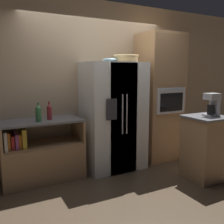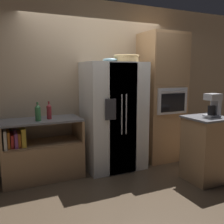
# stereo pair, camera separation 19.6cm
# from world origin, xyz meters

# --- Properties ---
(ground_plane) EXTENTS (20.00, 20.00, 0.00)m
(ground_plane) POSITION_xyz_m (0.00, 0.00, 0.00)
(ground_plane) COLOR #4C3D2D
(wall_back) EXTENTS (12.00, 0.06, 2.80)m
(wall_back) POSITION_xyz_m (0.00, 0.47, 1.40)
(wall_back) COLOR tan
(wall_back) RESTS_ON ground_plane
(counter_left) EXTENTS (1.18, 0.58, 0.91)m
(counter_left) POSITION_xyz_m (-1.04, 0.15, 0.34)
(counter_left) COLOR #A87F56
(counter_left) RESTS_ON ground_plane
(refrigerator) EXTENTS (0.97, 0.74, 1.77)m
(refrigerator) POSITION_xyz_m (0.15, 0.09, 0.89)
(refrigerator) COLOR white
(refrigerator) RESTS_ON ground_plane
(wall_oven) EXTENTS (0.74, 0.68, 2.29)m
(wall_oven) POSITION_xyz_m (1.13, 0.13, 1.15)
(wall_oven) COLOR #A87F56
(wall_oven) RESTS_ON ground_plane
(island_counter) EXTENTS (0.57, 0.56, 0.97)m
(island_counter) POSITION_xyz_m (1.16, -0.96, 0.49)
(island_counter) COLOR #A87F56
(island_counter) RESTS_ON ground_plane
(wicker_basket) EXTENTS (0.41, 0.41, 0.11)m
(wicker_basket) POSITION_xyz_m (0.34, 0.02, 1.83)
(wicker_basket) COLOR tan
(wicker_basket) RESTS_ON refrigerator
(fruit_bowl) EXTENTS (0.24, 0.24, 0.06)m
(fruit_bowl) POSITION_xyz_m (0.07, 0.06, 1.80)
(fruit_bowl) COLOR #668C99
(fruit_bowl) RESTS_ON refrigerator
(bottle_tall) EXTENTS (0.08, 0.08, 0.27)m
(bottle_tall) POSITION_xyz_m (-1.08, 0.05, 1.04)
(bottle_tall) COLOR #33723F
(bottle_tall) RESTS_ON counter_left
(bottle_short) EXTENTS (0.07, 0.07, 0.27)m
(bottle_short) POSITION_xyz_m (-0.91, 0.13, 1.03)
(bottle_short) COLOR maroon
(bottle_short) RESTS_ON counter_left
(coffee_maker) EXTENTS (0.21, 0.17, 0.34)m
(coffee_maker) POSITION_xyz_m (1.26, -0.97, 1.15)
(coffee_maker) COLOR #B2B2B7
(coffee_maker) RESTS_ON island_counter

